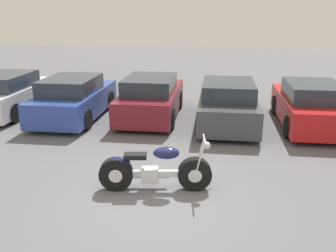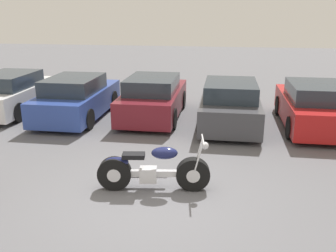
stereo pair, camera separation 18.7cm
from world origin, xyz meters
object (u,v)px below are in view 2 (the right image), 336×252
at_px(motorcycle, 152,170).
at_px(parked_car_red, 313,107).
at_px(parked_car_white, 13,93).
at_px(parked_car_blue, 77,98).
at_px(parked_car_dark_grey, 230,104).
at_px(parked_car_maroon, 154,98).

bearing_deg(motorcycle, parked_car_red, 49.95).
bearing_deg(motorcycle, parked_car_white, 139.12).
bearing_deg(parked_car_blue, parked_car_white, 171.41).
bearing_deg(parked_car_red, parked_car_white, 178.02).
bearing_deg(parked_car_dark_grey, parked_car_white, 176.67).
bearing_deg(parked_car_maroon, parked_car_red, -4.36).
height_order(motorcycle, parked_car_white, parked_car_white).
bearing_deg(parked_car_dark_grey, parked_car_red, 2.07).
xyz_separation_m(parked_car_white, parked_car_red, (10.00, -0.35, 0.00)).
bearing_deg(parked_car_blue, motorcycle, -54.11).
relative_size(parked_car_blue, parked_car_red, 1.00).
xyz_separation_m(motorcycle, parked_car_dark_grey, (1.54, 4.72, 0.23)).
xyz_separation_m(parked_car_white, parked_car_maroon, (5.00, 0.04, 0.00)).
bearing_deg(parked_car_blue, parked_car_maroon, 9.40).
distance_m(parked_car_blue, parked_car_maroon, 2.53).
relative_size(motorcycle, parked_car_dark_grey, 0.55).
xyz_separation_m(motorcycle, parked_car_red, (4.04, 4.81, 0.23)).
height_order(parked_car_dark_grey, parked_car_red, same).
relative_size(motorcycle, parked_car_blue, 0.55).
bearing_deg(parked_car_maroon, parked_car_dark_grey, -10.69).
xyz_separation_m(parked_car_dark_grey, parked_car_red, (2.50, 0.09, 0.00)).
xyz_separation_m(parked_car_blue, parked_car_dark_grey, (5.00, -0.06, 0.00)).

